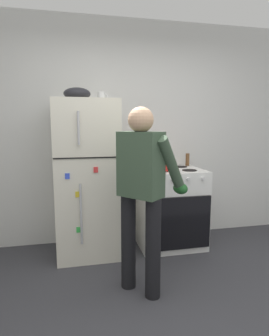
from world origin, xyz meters
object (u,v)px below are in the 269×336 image
at_px(coffee_mug, 101,96).
at_px(refrigerator, 87,179).
at_px(person_cook, 143,185).
at_px(stove_range, 170,208).
at_px(mixing_bowl, 77,94).
at_px(pepper_mill, 187,160).
at_px(red_pot, 159,165).

bearing_deg(coffee_mug, refrigerator, -164.60).
xyz_separation_m(refrigerator, coffee_mug, (0.18, 0.05, 0.91)).
bearing_deg(coffee_mug, person_cook, -75.77).
xyz_separation_m(stove_range, mixing_bowl, (-1.06, 0.01, 1.31)).
xyz_separation_m(coffee_mug, pepper_mill, (1.10, 0.15, -0.75)).
relative_size(red_pot, coffee_mug, 3.32).
xyz_separation_m(pepper_mill, mixing_bowl, (-1.36, -0.20, 0.76)).
xyz_separation_m(stove_range, coffee_mug, (-0.80, 0.06, 1.30)).
distance_m(red_pot, pepper_mill, 0.52).
height_order(refrigerator, red_pot, refrigerator).
xyz_separation_m(coffee_mug, mixing_bowl, (-0.26, -0.05, 0.02)).
height_order(coffee_mug, mixing_bowl, mixing_bowl).
bearing_deg(person_cook, red_pot, 64.48).
height_order(pepper_mill, mixing_bowl, mixing_bowl).
bearing_deg(refrigerator, coffee_mug, 15.40).
bearing_deg(red_pot, pepper_mill, 28.52).
bearing_deg(refrigerator, person_cook, -64.61).
bearing_deg(person_cook, coffee_mug, 104.23).
relative_size(person_cook, mixing_bowl, 5.62).
height_order(refrigerator, coffee_mug, coffee_mug).
relative_size(pepper_mill, mixing_bowl, 0.54).
distance_m(red_pot, mixing_bowl, 1.19).
bearing_deg(coffee_mug, red_pot, -8.94).
bearing_deg(refrigerator, mixing_bowl, 179.78).
xyz_separation_m(refrigerator, person_cook, (0.42, -0.88, 0.09)).
bearing_deg(mixing_bowl, stove_range, -0.56).
xyz_separation_m(person_cook, coffee_mug, (-0.24, 0.93, 0.81)).
distance_m(person_cook, mixing_bowl, 1.31).
height_order(refrigerator, pepper_mill, refrigerator).
distance_m(refrigerator, red_pot, 0.83).
distance_m(person_cook, pepper_mill, 1.38).
bearing_deg(coffee_mug, pepper_mill, 7.80).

